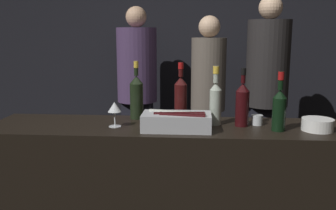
% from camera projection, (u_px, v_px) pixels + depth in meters
% --- Properties ---
extents(wall_back_chalkboard, '(6.40, 0.06, 2.80)m').
position_uv_depth(wall_back_chalkboard, '(182.00, 44.00, 4.27)').
color(wall_back_chalkboard, black).
rests_on(wall_back_chalkboard, ground_plane).
extents(bar_counter, '(2.14, 0.52, 0.98)m').
position_uv_depth(bar_counter, '(168.00, 203.00, 2.32)').
color(bar_counter, black).
rests_on(bar_counter, ground_plane).
extents(ice_bin_with_bottles, '(0.39, 0.20, 0.11)m').
position_uv_depth(ice_bin_with_bottles, '(177.00, 120.00, 2.11)').
color(ice_bin_with_bottles, '#B7BABF').
rests_on(ice_bin_with_bottles, bar_counter).
extents(bowl_white, '(0.17, 0.17, 0.07)m').
position_uv_depth(bowl_white, '(318.00, 124.00, 2.11)').
color(bowl_white, white).
rests_on(bowl_white, bar_counter).
extents(wine_glass, '(0.08, 0.08, 0.15)m').
position_uv_depth(wine_glass, '(115.00, 108.00, 2.18)').
color(wine_glass, silver).
rests_on(wine_glass, bar_counter).
extents(candle_votive, '(0.07, 0.07, 0.06)m').
position_uv_depth(candle_votive, '(257.00, 120.00, 2.24)').
color(candle_votive, silver).
rests_on(candle_votive, bar_counter).
extents(red_wine_bottle_tall, '(0.08, 0.08, 0.36)m').
position_uv_depth(red_wine_bottle_tall, '(181.00, 96.00, 2.38)').
color(red_wine_bottle_tall, '#380F0F').
rests_on(red_wine_bottle_tall, bar_counter).
extents(champagne_bottle, '(0.08, 0.08, 0.37)m').
position_uv_depth(champagne_bottle, '(137.00, 96.00, 2.38)').
color(champagne_bottle, black).
rests_on(champagne_bottle, bar_counter).
extents(rose_wine_bottle, '(0.07, 0.07, 0.35)m').
position_uv_depth(rose_wine_bottle, '(215.00, 100.00, 2.22)').
color(rose_wine_bottle, '#9EA899').
rests_on(rose_wine_bottle, bar_counter).
extents(red_wine_bottle_black_foil, '(0.08, 0.08, 0.34)m').
position_uv_depth(red_wine_bottle_black_foil, '(242.00, 103.00, 2.19)').
color(red_wine_bottle_black_foil, black).
rests_on(red_wine_bottle_black_foil, bar_counter).
extents(red_wine_bottle_burgundy, '(0.08, 0.08, 0.33)m').
position_uv_depth(red_wine_bottle_burgundy, '(279.00, 108.00, 2.09)').
color(red_wine_bottle_burgundy, black).
rests_on(red_wine_bottle_burgundy, bar_counter).
extents(person_in_hoodie, '(0.41, 0.41, 1.79)m').
position_uv_depth(person_in_hoodie, '(137.00, 85.00, 3.87)').
color(person_in_hoodie, black).
rests_on(person_in_hoodie, ground_plane).
extents(person_blond_tee, '(0.39, 0.39, 1.85)m').
position_uv_depth(person_blond_tee, '(267.00, 87.00, 3.44)').
color(person_blond_tee, black).
rests_on(person_blond_tee, ground_plane).
extents(person_grey_polo, '(0.34, 0.34, 1.69)m').
position_uv_depth(person_grey_polo, '(208.00, 92.00, 3.71)').
color(person_grey_polo, black).
rests_on(person_grey_polo, ground_plane).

